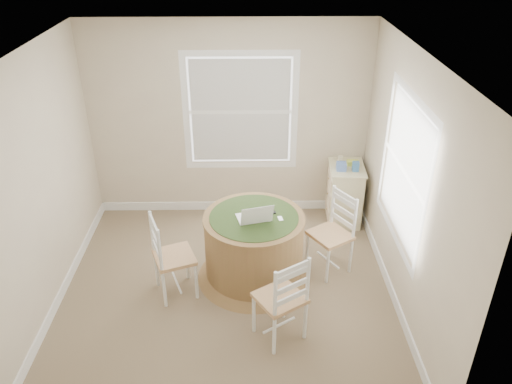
{
  "coord_description": "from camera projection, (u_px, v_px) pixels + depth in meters",
  "views": [
    {
      "loc": [
        0.24,
        -4.23,
        3.65
      ],
      "look_at": [
        0.32,
        0.45,
        1.03
      ],
      "focal_mm": 35.0,
      "sensor_mm": 36.0,
      "label": 1
    }
  ],
  "objects": [
    {
      "name": "chair_right",
      "position": [
        330.0,
        235.0,
        5.63
      ],
      "size": [
        0.56,
        0.57,
        0.95
      ],
      "primitive_type": null,
      "rotation": [
        0.0,
        0.0,
        -1.01
      ],
      "color": "white",
      "rests_on": "ground"
    },
    {
      "name": "box_blue",
      "position": [
        356.0,
        167.0,
        6.28
      ],
      "size": [
        0.08,
        0.08,
        0.12
      ],
      "primitive_type": "cube",
      "rotation": [
        0.0,
        0.0,
        -0.06
      ],
      "color": "teal",
      "rests_on": "corner_chest"
    },
    {
      "name": "phone",
      "position": [
        280.0,
        219.0,
        5.33
      ],
      "size": [
        0.06,
        0.1,
        0.02
      ],
      "primitive_type": "cube",
      "rotation": [
        0.0,
        0.0,
        0.19
      ],
      "color": "#B7BABF",
      "rests_on": "round_table"
    },
    {
      "name": "corner_chest",
      "position": [
        344.0,
        193.0,
        6.61
      ],
      "size": [
        0.48,
        0.63,
        0.8
      ],
      "rotation": [
        0.0,
        0.0,
        -0.06
      ],
      "color": "beige",
      "rests_on": "ground"
    },
    {
      "name": "keys",
      "position": [
        273.0,
        213.0,
        5.42
      ],
      "size": [
        0.07,
        0.06,
        0.02
      ],
      "primitive_type": "cube",
      "rotation": [
        0.0,
        0.0,
        0.19
      ],
      "color": "black",
      "rests_on": "round_table"
    },
    {
      "name": "tissue_box",
      "position": [
        341.0,
        166.0,
        6.3
      ],
      "size": [
        0.13,
        0.13,
        0.1
      ],
      "primitive_type": "cube",
      "rotation": [
        0.0,
        0.0,
        -0.06
      ],
      "color": "#5475C0",
      "rests_on": "corner_chest"
    },
    {
      "name": "box_yellow",
      "position": [
        353.0,
        163.0,
        6.44
      ],
      "size": [
        0.16,
        0.11,
        0.06
      ],
      "primitive_type": "cube",
      "rotation": [
        0.0,
        0.0,
        -0.06
      ],
      "color": "#D1E14F",
      "rests_on": "corner_chest"
    },
    {
      "name": "mouse",
      "position": [
        269.0,
        219.0,
        5.31
      ],
      "size": [
        0.08,
        0.11,
        0.03
      ],
      "primitive_type": "ellipsoid",
      "rotation": [
        0.0,
        0.0,
        0.19
      ],
      "color": "white",
      "rests_on": "round_table"
    },
    {
      "name": "cup_cream",
      "position": [
        340.0,
        159.0,
        6.51
      ],
      "size": [
        0.07,
        0.07,
        0.09
      ],
      "primitive_type": "cylinder",
      "color": "beige",
      "rests_on": "corner_chest"
    },
    {
      "name": "laptop",
      "position": [
        254.0,
        217.0,
        5.3
      ],
      "size": [
        0.41,
        0.38,
        0.24
      ],
      "rotation": [
        0.0,
        0.0,
        3.4
      ],
      "color": "white",
      "rests_on": "round_table"
    },
    {
      "name": "chair_near",
      "position": [
        280.0,
        297.0,
        4.71
      ],
      "size": [
        0.57,
        0.56,
        0.95
      ],
      "primitive_type": null,
      "rotation": [
        0.0,
        0.0,
        3.71
      ],
      "color": "white",
      "rests_on": "ground"
    },
    {
      "name": "room",
      "position": [
        241.0,
        182.0,
        4.98
      ],
      "size": [
        3.64,
        3.64,
        2.64
      ],
      "color": "#8A7257",
      "rests_on": "ground"
    },
    {
      "name": "round_table",
      "position": [
        254.0,
        244.0,
        5.54
      ],
      "size": [
        1.29,
        1.29,
        0.8
      ],
      "rotation": [
        0.0,
        0.0,
        0.19
      ],
      "color": "brown",
      "rests_on": "ground"
    },
    {
      "name": "chair_left",
      "position": [
        174.0,
        256.0,
        5.27
      ],
      "size": [
        0.53,
        0.54,
        0.95
      ],
      "primitive_type": null,
      "rotation": [
        0.0,
        0.0,
        1.94
      ],
      "color": "white",
      "rests_on": "ground"
    }
  ]
}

